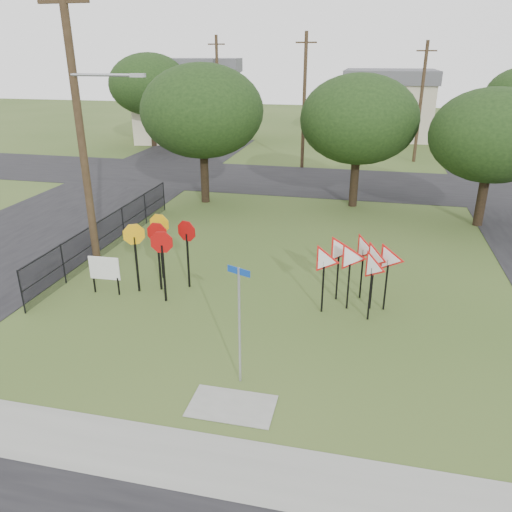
{
  "coord_description": "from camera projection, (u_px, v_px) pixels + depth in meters",
  "views": [
    {
      "loc": [
        2.64,
        -11.52,
        7.69
      ],
      "look_at": [
        -0.64,
        3.0,
        1.6
      ],
      "focal_mm": 35.0,
      "sensor_mm": 36.0,
      "label": 1
    }
  ],
  "objects": [
    {
      "name": "street_left",
      "position": [
        69.0,
        215.0,
        25.32
      ],
      "size": [
        8.0,
        50.0,
        0.02
      ],
      "primitive_type": "cube",
      "color": "black",
      "rests_on": "ground"
    },
    {
      "name": "far_pole_a",
      "position": [
        304.0,
        101.0,
        34.18
      ],
      "size": [
        1.4,
        0.24,
        9.0
      ],
      "color": "#3F2F1D",
      "rests_on": "ground"
    },
    {
      "name": "tree_near_right",
      "position": [
        493.0,
        136.0,
        22.35
      ],
      "size": [
        5.6,
        5.6,
        6.33
      ],
      "color": "black",
      "rests_on": "ground"
    },
    {
      "name": "far_pole_b",
      "position": [
        421.0,
        102.0,
        36.26
      ],
      "size": [
        1.4,
        0.24,
        8.5
      ],
      "color": "#3F2F1D",
      "rests_on": "ground"
    },
    {
      "name": "street_far",
      "position": [
        324.0,
        182.0,
        31.9
      ],
      "size": [
        60.0,
        8.0,
        0.02
      ],
      "primitive_type": "cube",
      "color": "black",
      "rests_on": "ground"
    },
    {
      "name": "house_left",
      "position": [
        189.0,
        100.0,
        46.02
      ],
      "size": [
        10.58,
        8.88,
        7.2
      ],
      "color": "beige",
      "rests_on": "ground"
    },
    {
      "name": "curb_pad",
      "position": [
        232.0,
        406.0,
        11.68
      ],
      "size": [
        2.0,
        1.2,
        0.02
      ],
      "primitive_type": "cube",
      "color": "gray",
      "rests_on": "ground"
    },
    {
      "name": "info_board",
      "position": [
        104.0,
        269.0,
        16.82
      ],
      "size": [
        1.08,
        0.08,
        1.35
      ],
      "color": "black",
      "rests_on": "ground"
    },
    {
      "name": "tree_near_left",
      "position": [
        202.0,
        111.0,
        25.87
      ],
      "size": [
        6.4,
        6.4,
        7.27
      ],
      "color": "black",
      "rests_on": "ground"
    },
    {
      "name": "tree_far_left",
      "position": [
        150.0,
        84.0,
        42.24
      ],
      "size": [
        6.8,
        6.8,
        7.73
      ],
      "color": "black",
      "rests_on": "ground"
    },
    {
      "name": "utility_pole_main",
      "position": [
        82.0,
        129.0,
        17.41
      ],
      "size": [
        3.55,
        0.33,
        10.0
      ],
      "color": "#3F2F1D",
      "rests_on": "ground"
    },
    {
      "name": "street_name_sign",
      "position": [
        239.0,
        319.0,
        11.93
      ],
      "size": [
        0.6,
        0.27,
        3.11
      ],
      "color": "#A0A2A9",
      "rests_on": "ground"
    },
    {
      "name": "ground",
      "position": [
        255.0,
        351.0,
        13.85
      ],
      "size": [
        140.0,
        140.0,
        0.0
      ],
      "primitive_type": "plane",
      "color": "#344B1C"
    },
    {
      "name": "far_pole_c",
      "position": [
        218.0,
        93.0,
        41.23
      ],
      "size": [
        1.4,
        0.24,
        9.0
      ],
      "color": "#3F2F1D",
      "rests_on": "ground"
    },
    {
      "name": "sidewalk",
      "position": [
        208.0,
        463.0,
        10.05
      ],
      "size": [
        30.0,
        1.6,
        0.02
      ],
      "primitive_type": "cube",
      "color": "gray",
      "rests_on": "ground"
    },
    {
      "name": "fence_run",
      "position": [
        110.0,
        231.0,
        20.75
      ],
      "size": [
        0.05,
        11.55,
        1.5
      ],
      "color": "black",
      "rests_on": "ground"
    },
    {
      "name": "stop_sign_cluster",
      "position": [
        160.0,
        240.0,
        16.8
      ],
      "size": [
        2.3,
        1.82,
        2.47
      ],
      "color": "black",
      "rests_on": "ground"
    },
    {
      "name": "house_mid",
      "position": [
        388.0,
        103.0,
        47.95
      ],
      "size": [
        8.4,
        8.4,
        6.2
      ],
      "color": "beige",
      "rests_on": "ground"
    },
    {
      "name": "yield_sign_cluster",
      "position": [
        359.0,
        260.0,
        15.58
      ],
      "size": [
        2.88,
        2.14,
        2.29
      ],
      "color": "black",
      "rests_on": "ground"
    },
    {
      "name": "tree_near_mid",
      "position": [
        359.0,
        119.0,
        25.26
      ],
      "size": [
        6.0,
        6.0,
        6.8
      ],
      "color": "black",
      "rests_on": "ground"
    }
  ]
}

